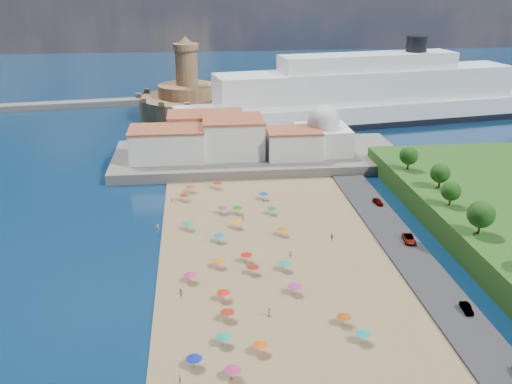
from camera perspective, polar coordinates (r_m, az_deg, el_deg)
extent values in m
plane|color=#071938|center=(112.92, -0.63, -8.41)|extent=(700.00, 700.00, 0.00)
cube|color=#59544C|center=(180.31, 0.22, 3.56)|extent=(90.00, 36.00, 3.00)
cube|color=#59544C|center=(212.98, -6.78, 6.06)|extent=(18.00, 70.00, 2.40)
cube|color=silver|center=(173.89, -8.86, 4.72)|extent=(22.00, 14.00, 9.00)
cube|color=silver|center=(175.72, -2.31, 5.46)|extent=(18.00, 16.00, 11.00)
cube|color=silver|center=(174.43, 3.73, 4.80)|extent=(16.00, 12.00, 8.00)
cube|color=silver|center=(187.09, -5.03, 6.20)|extent=(24.00, 14.00, 10.00)
cube|color=silver|center=(180.15, 6.66, 5.23)|extent=(16.00, 16.00, 8.00)
sphere|color=silver|center=(178.63, 6.74, 7.08)|extent=(10.00, 10.00, 10.00)
cylinder|color=silver|center=(177.77, 6.79, 8.27)|extent=(1.20, 1.20, 1.60)
cylinder|color=#916C48|center=(241.50, -6.81, 8.52)|extent=(40.00, 40.00, 8.00)
cylinder|color=#916C48|center=(240.20, -6.87, 10.03)|extent=(24.00, 24.00, 5.00)
cylinder|color=#916C48|center=(238.61, -6.97, 12.27)|extent=(9.00, 9.00, 14.00)
cylinder|color=#916C48|center=(237.54, -7.06, 14.22)|extent=(10.40, 10.40, 2.40)
cone|color=#916C48|center=(237.24, -7.09, 14.87)|extent=(6.00, 6.00, 3.00)
cube|color=black|center=(232.76, 10.82, 7.12)|extent=(152.73, 47.49, 2.43)
cube|color=white|center=(232.01, 10.88, 7.91)|extent=(151.68, 46.93, 9.01)
cube|color=white|center=(229.94, 11.06, 10.46)|extent=(121.41, 37.94, 12.01)
cube|color=white|center=(228.53, 11.22, 12.67)|extent=(71.41, 25.58, 6.00)
cylinder|color=black|center=(237.50, 15.77, 14.07)|extent=(8.01, 8.01, 6.00)
cylinder|color=gray|center=(139.85, -1.90, -1.83)|extent=(0.07, 0.07, 2.00)
cone|color=#1C6612|center=(139.51, -1.91, -1.48)|extent=(2.50, 2.50, 0.60)
cylinder|color=gray|center=(106.40, 3.87, -9.67)|extent=(0.07, 0.07, 2.00)
cone|color=#AA2487|center=(105.94, 3.88, -9.25)|extent=(2.50, 2.50, 0.60)
cylinder|color=gray|center=(139.58, 1.60, -1.87)|extent=(0.07, 0.07, 2.00)
cone|color=#167F19|center=(139.23, 1.60, -1.53)|extent=(2.50, 2.50, 0.60)
cylinder|color=gray|center=(115.11, -3.72, -7.13)|extent=(0.07, 0.07, 2.00)
cone|color=#CB700B|center=(114.69, -3.73, -6.74)|extent=(2.50, 2.50, 0.60)
cylinder|color=gray|center=(156.59, -3.90, 0.68)|extent=(0.07, 0.07, 2.00)
cone|color=#9B220E|center=(156.28, -3.91, 0.99)|extent=(2.50, 2.50, 0.60)
cylinder|color=gray|center=(99.03, -2.86, -12.19)|extent=(0.07, 0.07, 2.00)
cone|color=#9A250E|center=(98.55, -2.87, -11.75)|extent=(2.50, 2.50, 0.60)
cylinder|color=gray|center=(117.11, -0.96, -6.57)|extent=(0.07, 0.07, 2.00)
cone|color=red|center=(116.69, -0.96, -6.18)|extent=(2.50, 2.50, 0.60)
cylinder|color=gray|center=(154.58, -6.58, 0.31)|extent=(0.07, 0.07, 2.00)
cone|color=#C83E08|center=(154.27, -6.59, 0.63)|extent=(2.50, 2.50, 0.60)
cylinder|color=gray|center=(113.96, 2.90, -7.42)|extent=(0.07, 0.07, 2.00)
cone|color=#0E877F|center=(113.54, 2.91, -7.02)|extent=(2.50, 2.50, 0.60)
cylinder|color=gray|center=(132.07, -1.97, -3.25)|extent=(0.07, 0.07, 2.00)
cone|color=orange|center=(131.70, -1.97, -2.89)|extent=(2.50, 2.50, 0.60)
cylinder|color=gray|center=(95.24, 10.62, -14.08)|extent=(0.07, 0.07, 2.00)
cone|color=#0E8884|center=(94.73, 10.66, -13.63)|extent=(2.50, 2.50, 0.60)
cylinder|color=gray|center=(86.77, -2.33, -17.64)|extent=(0.07, 0.07, 2.00)
cone|color=#B82764|center=(86.21, -2.33, -17.17)|extent=(2.50, 2.50, 0.60)
cylinder|color=gray|center=(112.53, -0.30, -7.79)|extent=(0.07, 0.07, 2.00)
cone|color=maroon|center=(112.10, -0.31, -7.39)|extent=(2.50, 2.50, 0.60)
cylinder|color=gray|center=(104.46, -3.28, -10.28)|extent=(0.07, 0.07, 2.00)
cone|color=red|center=(104.00, -3.29, -9.86)|extent=(2.50, 2.50, 0.60)
cylinder|color=gray|center=(98.86, 8.78, -12.51)|extent=(0.07, 0.07, 2.00)
cone|color=#94410D|center=(98.37, 8.81, -12.07)|extent=(2.50, 2.50, 0.60)
cylinder|color=gray|center=(91.38, 0.42, -15.35)|extent=(0.07, 0.07, 2.00)
cone|color=#D15210|center=(90.86, 0.42, -14.89)|extent=(2.50, 2.50, 0.60)
cylinder|color=gray|center=(140.13, -3.38, -1.80)|extent=(0.07, 0.07, 2.00)
cone|color=#A2225F|center=(139.78, -3.39, -1.46)|extent=(2.50, 2.50, 0.60)
cylinder|color=gray|center=(125.54, -3.70, -4.63)|extent=(0.07, 0.07, 2.00)
cone|color=#0E67B7|center=(125.16, -3.71, -4.26)|extent=(2.50, 2.50, 0.60)
cylinder|color=gray|center=(148.58, 0.75, -0.41)|extent=(0.07, 0.07, 2.00)
cone|color=#0B4496|center=(148.26, 0.75, -0.09)|extent=(2.50, 2.50, 0.60)
cylinder|color=gray|center=(110.65, -6.57, -8.48)|extent=(0.07, 0.07, 2.00)
cone|color=#C32955|center=(110.21, -6.59, -8.07)|extent=(2.50, 2.50, 0.60)
cylinder|color=gray|center=(148.84, -7.17, -0.54)|extent=(0.07, 0.07, 2.00)
cone|color=maroon|center=(148.52, -7.18, -0.22)|extent=(2.50, 2.50, 0.60)
cylinder|color=gray|center=(89.18, -6.20, -16.54)|extent=(0.07, 0.07, 2.00)
cone|color=#0B2091|center=(88.64, -6.22, -16.08)|extent=(2.50, 2.50, 0.60)
cylinder|color=gray|center=(132.04, -6.81, -3.40)|extent=(0.07, 0.07, 2.00)
cone|color=#0E8779|center=(131.68, -6.83, -3.04)|extent=(2.50, 2.50, 0.60)
cylinder|color=gray|center=(128.48, 2.68, -3.98)|extent=(0.07, 0.07, 2.00)
cone|color=#CC5D09|center=(128.10, 2.68, -3.62)|extent=(2.50, 2.50, 0.60)
cylinder|color=gray|center=(93.25, -3.27, -14.55)|extent=(0.07, 0.07, 2.00)
cone|color=#0F8A82|center=(92.73, -3.28, -14.10)|extent=(2.50, 2.50, 0.60)
imported|color=tan|center=(86.67, -7.64, -18.02)|extent=(0.67, 0.74, 1.71)
imported|color=tan|center=(132.01, -9.84, -3.62)|extent=(1.34, 1.30, 1.84)
imported|color=tan|center=(145.09, 0.91, -1.03)|extent=(1.19, 1.12, 1.62)
imported|color=tan|center=(148.31, -8.44, -0.76)|extent=(0.71, 1.04, 1.64)
imported|color=tan|center=(135.73, -1.32, -2.65)|extent=(0.72, 0.86, 1.58)
imported|color=tan|center=(118.98, 3.47, -6.20)|extent=(0.75, 0.61, 1.78)
imported|color=tan|center=(106.50, -7.54, -9.90)|extent=(0.93, 0.81, 1.64)
imported|color=tan|center=(127.34, 7.61, -4.48)|extent=(1.55, 1.22, 1.64)
imported|color=tan|center=(99.95, 1.35, -11.91)|extent=(0.67, 0.93, 1.76)
imported|color=gray|center=(107.01, 20.31, -10.83)|extent=(1.62, 3.88, 1.25)
imported|color=gray|center=(148.02, 12.10, -0.93)|extent=(1.98, 4.10, 1.35)
imported|color=gray|center=(129.10, 15.06, -4.52)|extent=(3.22, 5.48, 1.43)
cylinder|color=#382314|center=(124.00, 21.42, -3.27)|extent=(0.50, 0.50, 3.10)
sphere|color=#14380F|center=(122.95, 21.59, -2.08)|extent=(5.59, 5.59, 5.59)
cylinder|color=#382314|center=(136.98, 18.82, -0.79)|extent=(0.50, 0.50, 2.48)
sphere|color=#14380F|center=(136.21, 18.93, 0.08)|extent=(4.47, 4.47, 4.47)
cylinder|color=#382314|center=(147.52, 17.85, 0.91)|extent=(0.50, 0.50, 2.73)
sphere|color=#14380F|center=(146.74, 17.96, 1.81)|extent=(4.91, 4.91, 4.91)
cylinder|color=#382314|center=(159.16, 14.96, 2.67)|extent=(0.50, 0.50, 2.77)
sphere|color=#14380F|center=(158.43, 15.05, 3.53)|extent=(4.98, 4.98, 4.98)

